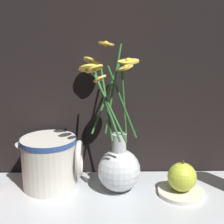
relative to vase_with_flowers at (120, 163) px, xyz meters
name	(u,v)px	position (x,y,z in m)	size (l,w,h in m)	color
ground_plane	(108,199)	(-0.03, -0.02, -0.08)	(6.00, 6.00, 0.00)	black
shelf	(108,197)	(-0.03, -0.02, -0.08)	(0.83, 0.25, 0.01)	#B2B7BC
vase_with_flowers	(120,163)	(0.00, 0.00, 0.00)	(0.15, 0.19, 0.36)	silver
ceramic_pitcher	(52,160)	(-0.17, 0.02, 0.00)	(0.16, 0.14, 0.14)	beige
saucer_plate	(182,191)	(0.15, -0.02, -0.07)	(0.11, 0.11, 0.01)	silver
orange_fruit	(183,176)	(0.15, -0.02, -0.03)	(0.07, 0.07, 0.08)	#B7C638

